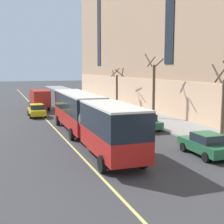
{
  "coord_description": "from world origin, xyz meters",
  "views": [
    {
      "loc": [
        -7.41,
        -19.58,
        5.82
      ],
      "look_at": [
        2.43,
        7.4,
        1.8
      ],
      "focal_mm": 50.0,
      "sensor_mm": 36.0,
      "label": 1
    }
  ],
  "objects_px": {
    "box_truck": "(39,98)",
    "taxi_cab": "(37,110)",
    "city_bus": "(88,115)",
    "street_tree_mid_block": "(224,101)",
    "parked_car_green_2": "(145,121)",
    "street_tree_far_uptown": "(154,87)",
    "fire_hydrant": "(127,112)",
    "parked_car_white_4": "(114,111)",
    "parked_car_green_3": "(206,144)",
    "street_tree_far_downtown": "(117,86)",
    "parked_car_black_6": "(97,104)",
    "parked_car_black_0": "(80,98)"
  },
  "relations": [
    {
      "from": "parked_car_green_3",
      "to": "street_tree_mid_block",
      "type": "bearing_deg",
      "value": 38.4
    },
    {
      "from": "parked_car_green_2",
      "to": "parked_car_white_4",
      "type": "xyz_separation_m",
      "value": [
        -0.13,
        8.1,
        0.0
      ]
    },
    {
      "from": "city_bus",
      "to": "street_tree_mid_block",
      "type": "relative_size",
      "value": 3.01
    },
    {
      "from": "parked_car_black_6",
      "to": "street_tree_far_uptown",
      "type": "distance_m",
      "value": 11.24
    },
    {
      "from": "parked_car_green_3",
      "to": "parked_car_black_0",
      "type": "bearing_deg",
      "value": 89.8
    },
    {
      "from": "street_tree_mid_block",
      "to": "box_truck",
      "type": "bearing_deg",
      "value": 114.86
    },
    {
      "from": "box_truck",
      "to": "taxi_cab",
      "type": "height_order",
      "value": "box_truck"
    },
    {
      "from": "parked_car_black_0",
      "to": "parked_car_green_3",
      "type": "bearing_deg",
      "value": -90.2
    },
    {
      "from": "street_tree_far_uptown",
      "to": "fire_hydrant",
      "type": "relative_size",
      "value": 10.23
    },
    {
      "from": "street_tree_far_uptown",
      "to": "fire_hydrant",
      "type": "distance_m",
      "value": 4.75
    },
    {
      "from": "city_bus",
      "to": "street_tree_far_uptown",
      "type": "relative_size",
      "value": 2.57
    },
    {
      "from": "city_bus",
      "to": "fire_hydrant",
      "type": "bearing_deg",
      "value": 53.56
    },
    {
      "from": "parked_car_green_2",
      "to": "city_bus",
      "type": "bearing_deg",
      "value": -157.13
    },
    {
      "from": "fire_hydrant",
      "to": "street_tree_far_downtown",
      "type": "bearing_deg",
      "value": 76.74
    },
    {
      "from": "parked_car_black_6",
      "to": "street_tree_far_downtown",
      "type": "height_order",
      "value": "street_tree_far_downtown"
    },
    {
      "from": "street_tree_far_downtown",
      "to": "parked_car_green_2",
      "type": "bearing_deg",
      "value": -102.36
    },
    {
      "from": "taxi_cab",
      "to": "street_tree_far_uptown",
      "type": "relative_size",
      "value": 0.6
    },
    {
      "from": "parked_car_black_6",
      "to": "street_tree_far_uptown",
      "type": "bearing_deg",
      "value": -70.37
    },
    {
      "from": "taxi_cab",
      "to": "fire_hydrant",
      "type": "relative_size",
      "value": 6.1
    },
    {
      "from": "parked_car_white_4",
      "to": "street_tree_mid_block",
      "type": "xyz_separation_m",
      "value": [
        3.87,
        -14.69,
        2.47
      ]
    },
    {
      "from": "city_bus",
      "to": "parked_car_green_3",
      "type": "bearing_deg",
      "value": -48.49
    },
    {
      "from": "parked_car_black_6",
      "to": "street_tree_far_uptown",
      "type": "relative_size",
      "value": 0.6
    },
    {
      "from": "street_tree_far_uptown",
      "to": "parked_car_green_3",
      "type": "bearing_deg",
      "value": -104.48
    },
    {
      "from": "parked_car_green_2",
      "to": "parked_car_white_4",
      "type": "relative_size",
      "value": 0.95
    },
    {
      "from": "city_bus",
      "to": "parked_car_white_4",
      "type": "height_order",
      "value": "city_bus"
    },
    {
      "from": "taxi_cab",
      "to": "parked_car_black_0",
      "type": "bearing_deg",
      "value": 56.62
    },
    {
      "from": "box_truck",
      "to": "taxi_cab",
      "type": "relative_size",
      "value": 1.71
    },
    {
      "from": "parked_car_green_2",
      "to": "parked_car_green_3",
      "type": "bearing_deg",
      "value": -91.01
    },
    {
      "from": "city_bus",
      "to": "parked_car_white_4",
      "type": "bearing_deg",
      "value": 59.93
    },
    {
      "from": "parked_car_green_2",
      "to": "parked_car_green_3",
      "type": "relative_size",
      "value": 1.04
    },
    {
      "from": "parked_car_black_6",
      "to": "box_truck",
      "type": "xyz_separation_m",
      "value": [
        -7.75,
        2.49,
        0.87
      ]
    },
    {
      "from": "parked_car_green_3",
      "to": "box_truck",
      "type": "bearing_deg",
      "value": 105.13
    },
    {
      "from": "parked_car_green_3",
      "to": "box_truck",
      "type": "height_order",
      "value": "box_truck"
    },
    {
      "from": "parked_car_green_2",
      "to": "street_tree_far_uptown",
      "type": "relative_size",
      "value": 0.62
    },
    {
      "from": "street_tree_far_uptown",
      "to": "fire_hydrant",
      "type": "bearing_deg",
      "value": 126.43
    },
    {
      "from": "parked_car_green_2",
      "to": "street_tree_far_uptown",
      "type": "distance_m",
      "value": 7.14
    },
    {
      "from": "box_truck",
      "to": "parked_car_black_6",
      "type": "bearing_deg",
      "value": -17.82
    },
    {
      "from": "parked_car_black_6",
      "to": "box_truck",
      "type": "height_order",
      "value": "box_truck"
    },
    {
      "from": "street_tree_mid_block",
      "to": "street_tree_far_downtown",
      "type": "xyz_separation_m",
      "value": [
        0.02,
        23.78,
        -0.13
      ]
    },
    {
      "from": "city_bus",
      "to": "parked_car_black_6",
      "type": "xyz_separation_m",
      "value": [
        6.44,
        18.26,
        -1.31
      ]
    },
    {
      "from": "parked_car_white_4",
      "to": "parked_car_green_3",
      "type": "bearing_deg",
      "value": -90.15
    },
    {
      "from": "parked_car_white_4",
      "to": "box_truck",
      "type": "relative_size",
      "value": 0.64
    },
    {
      "from": "parked_car_green_3",
      "to": "street_tree_far_uptown",
      "type": "distance_m",
      "value": 15.81
    },
    {
      "from": "parked_car_black_6",
      "to": "street_tree_mid_block",
      "type": "distance_m",
      "value": 22.6
    },
    {
      "from": "box_truck",
      "to": "fire_hydrant",
      "type": "xyz_separation_m",
      "value": [
        9.32,
        -9.9,
        -1.15
      ]
    },
    {
      "from": "parked_car_black_0",
      "to": "fire_hydrant",
      "type": "bearing_deg",
      "value": -84.27
    },
    {
      "from": "parked_car_black_6",
      "to": "taxi_cab",
      "type": "height_order",
      "value": "same"
    },
    {
      "from": "parked_car_green_3",
      "to": "street_tree_far_uptown",
      "type": "xyz_separation_m",
      "value": [
        3.89,
        15.05,
        2.93
      ]
    },
    {
      "from": "parked_car_white_4",
      "to": "street_tree_mid_block",
      "type": "height_order",
      "value": "street_tree_mid_block"
    },
    {
      "from": "parked_car_black_0",
      "to": "box_truck",
      "type": "xyz_separation_m",
      "value": [
        -7.63,
        -6.91,
        0.86
      ]
    }
  ]
}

